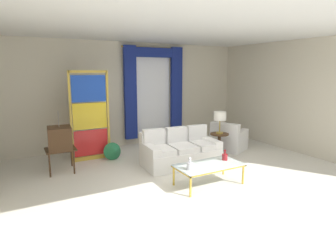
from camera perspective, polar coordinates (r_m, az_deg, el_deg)
ground_plane at (r=6.11m, az=3.38°, el=-11.12°), size 16.00×16.00×0.00m
wall_rear at (r=8.48m, az=-7.56°, el=5.16°), size 8.00×0.12×3.00m
wall_right at (r=8.64m, az=22.39°, el=4.59°), size 0.12×7.00×3.00m
ceiling_slab at (r=6.44m, az=-0.28°, el=17.32°), size 8.00×7.60×0.04m
curtained_window at (r=8.58m, az=-2.82°, el=6.91°), size 2.00×0.17×2.70m
couch_white_long at (r=6.74m, az=2.30°, el=-6.33°), size 1.81×1.02×0.86m
coffee_table at (r=5.58m, az=8.23°, el=-9.18°), size 1.30×0.67×0.41m
bottle_blue_decanter at (r=5.86m, az=11.37°, el=-7.21°), size 0.11×0.11×0.22m
bottle_crystal_tall at (r=5.23m, az=4.42°, el=-9.09°), size 0.12×0.12×0.23m
vintage_tv at (r=6.56m, az=-21.00°, el=-3.62°), size 0.62×0.64×1.35m
armchair_white at (r=8.07m, az=12.06°, el=-3.94°), size 1.08×1.07×0.80m
stained_glass_divider at (r=7.15m, az=-15.43°, el=0.44°), size 0.95×0.05×2.20m
peacock_figurine at (r=7.14m, az=-10.92°, el=-6.30°), size 0.44×0.60×0.50m
round_side_table at (r=7.46m, az=10.28°, el=-4.49°), size 0.48×0.48×0.59m
table_lamp_brass at (r=7.32m, az=10.44°, el=0.62°), size 0.32×0.32×0.57m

